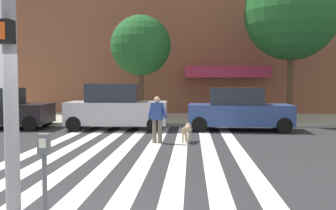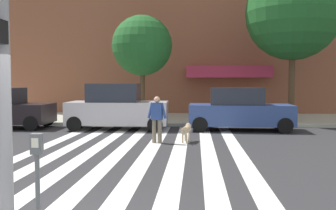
# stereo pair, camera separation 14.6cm
# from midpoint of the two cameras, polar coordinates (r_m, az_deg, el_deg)

# --- Properties ---
(ground_plane) EXTENTS (160.00, 160.00, 0.00)m
(ground_plane) POSITION_cam_midpoint_polar(r_m,az_deg,el_deg) (11.83, -5.72, -6.97)
(ground_plane) COLOR #2B2B2D
(sidewalk_far) EXTENTS (80.00, 6.00, 0.15)m
(sidewalk_far) POSITION_cam_midpoint_polar(r_m,az_deg,el_deg) (21.16, -1.56, -2.08)
(sidewalk_far) COLOR #ACAC99
(sidewalk_far) RESTS_ON ground_plane
(crosswalk_stripes) EXTENTS (6.75, 12.40, 0.01)m
(crosswalk_stripes) POSITION_cam_midpoint_polar(r_m,az_deg,el_deg) (11.81, -5.18, -6.97)
(crosswalk_stripes) COLOR silver
(crosswalk_stripes) RESTS_ON ground_plane
(parking_meter_curbside) EXTENTS (0.14, 0.11, 1.36)m
(parking_meter_curbside) POSITION_cam_midpoint_polar(r_m,az_deg,el_deg) (5.07, -18.98, -9.52)
(parking_meter_curbside) COLOR #515456
(parking_meter_curbside) RESTS_ON sidewalk_near
(parked_car_behind_first) EXTENTS (4.50, 2.11, 2.07)m
(parked_car_behind_first) POSITION_cam_midpoint_polar(r_m,az_deg,el_deg) (17.15, -8.06, -0.43)
(parked_car_behind_first) COLOR #B2AEB5
(parked_car_behind_first) RESTS_ON ground_plane
(parked_car_third_in_line) EXTENTS (4.53, 2.00, 1.89)m
(parked_car_third_in_line) POSITION_cam_midpoint_polar(r_m,az_deg,el_deg) (16.93, 10.39, -0.77)
(parked_car_third_in_line) COLOR navy
(parked_car_third_in_line) RESTS_ON ground_plane
(street_tree_nearest) EXTENTS (3.22, 3.22, 5.54)m
(street_tree_nearest) POSITION_cam_midpoint_polar(r_m,az_deg,el_deg) (20.40, -4.34, 8.93)
(street_tree_nearest) COLOR #4C3823
(street_tree_nearest) RESTS_ON sidewalk_far
(street_tree_middle) EXTENTS (4.80, 4.80, 7.90)m
(street_tree_middle) POSITION_cam_midpoint_polar(r_m,az_deg,el_deg) (20.64, 17.99, 13.09)
(street_tree_middle) COLOR #4C3823
(street_tree_middle) RESTS_ON sidewalk_far
(pedestrian_dog_walker) EXTENTS (0.71, 0.31, 1.64)m
(pedestrian_dog_walker) POSITION_cam_midpoint_polar(r_m,az_deg,el_deg) (13.19, -1.97, -1.80)
(pedestrian_dog_walker) COLOR #6B6051
(pedestrian_dog_walker) RESTS_ON ground_plane
(dog_on_leash) EXTENTS (0.38, 1.02, 0.65)m
(dog_on_leash) POSITION_cam_midpoint_polar(r_m,az_deg,el_deg) (13.45, 2.49, -3.77)
(dog_on_leash) COLOR tan
(dog_on_leash) RESTS_ON ground_plane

